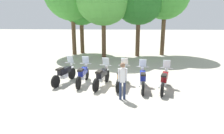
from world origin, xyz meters
TOP-DOWN VIEW (x-y plane):
  - ground_plane at (0.00, 0.00)m, footprint 80.00×80.00m
  - motorcycle_0 at (-2.52, 0.52)m, footprint 0.88×2.11m
  - motorcycle_1 at (-1.52, 0.38)m, footprint 0.63×2.19m
  - motorcycle_2 at (-0.50, 0.07)m, footprint 0.83×2.14m
  - motorcycle_3 at (0.51, 0.02)m, footprint 0.77×2.16m
  - motorcycle_4 at (1.52, -0.24)m, footprint 0.62×2.19m
  - motorcycle_5 at (2.54, -0.40)m, footprint 0.86×2.12m
  - person_0 at (0.52, -1.59)m, footprint 0.40×0.22m
  - tree_1 at (-3.12, 9.23)m, footprint 3.71×3.71m

SIDE VIEW (x-z plane):
  - ground_plane at x=0.00m, z-range 0.00..0.00m
  - motorcycle_0 at x=-2.52m, z-range -0.17..1.20m
  - motorcycle_1 at x=-1.52m, z-range -0.17..1.20m
  - motorcycle_2 at x=-0.50m, z-range -0.17..1.20m
  - motorcycle_3 at x=0.51m, z-range -0.17..1.20m
  - motorcycle_4 at x=1.52m, z-range -0.17..1.20m
  - motorcycle_5 at x=2.54m, z-range -0.17..1.20m
  - person_0 at x=0.52m, z-range 0.13..1.75m
  - tree_1 at x=-3.12m, z-range 1.26..7.55m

